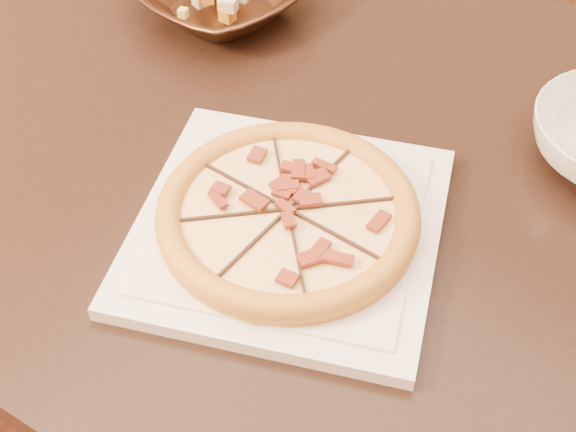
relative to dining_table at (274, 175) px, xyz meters
The scene contains 4 objects.
floor 0.69m from the dining_table, 96.19° to the left, with size 4.00×4.00×0.02m, color #4D1E0E.
dining_table is the anchor object (origin of this frame).
plate 0.22m from the dining_table, 48.59° to the right, with size 0.43×0.43×0.02m.
pizza 0.23m from the dining_table, 48.59° to the right, with size 0.29×0.29×0.03m.
Camera 1 is at (0.50, -0.81, 1.43)m, focal length 50.00 mm.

